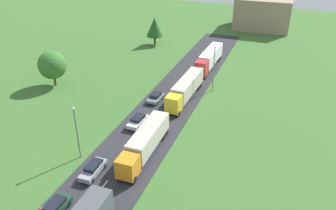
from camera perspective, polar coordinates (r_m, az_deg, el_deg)
road at (r=42.26m, az=-11.63°, el=-14.23°), size 10.00×140.00×0.06m
lane_marking_centre at (r=40.83m, az=-13.42°, el=-16.24°), size 0.16×123.62×0.01m
truck_second at (r=46.06m, az=-3.96°, el=-6.33°), size 2.61×13.03×3.49m
truck_third at (r=60.77m, az=3.06°, el=2.90°), size 2.87×14.30×3.66m
truck_fourth at (r=75.65m, az=7.13°, el=8.02°), size 2.86×14.44×3.78m
car_second at (r=40.31m, az=-18.96°, el=-16.43°), size 1.80×4.44×1.44m
car_third at (r=44.30m, az=-12.76°, el=-10.67°), size 1.82×4.57×1.49m
car_fourth at (r=53.31m, az=-5.22°, el=-2.70°), size 2.04×4.49×1.49m
car_fifth at (r=60.44m, az=-2.16°, el=1.35°), size 2.03×3.98×1.44m
lamppost_second at (r=45.73m, az=-15.46°, el=-4.19°), size 0.36×0.36×7.88m
lamppost_third at (r=63.34m, az=7.88°, el=6.54°), size 0.36×0.36×8.99m
tree_oak at (r=90.16m, az=-2.32°, el=13.23°), size 4.45×4.45×7.24m
tree_birch at (r=69.20m, az=-19.30°, el=6.49°), size 5.55×5.55×7.09m
distant_building at (r=110.84m, az=16.08°, el=15.00°), size 16.49×13.71×9.30m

